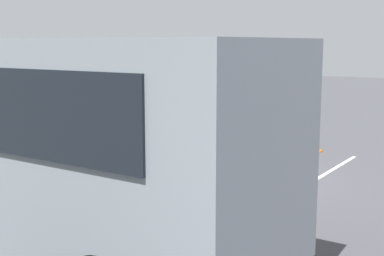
# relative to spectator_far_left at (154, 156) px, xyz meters

# --- Properties ---
(ground_plane) EXTENTS (80.00, 80.00, 0.00)m
(ground_plane) POSITION_rel_spectator_far_left_xyz_m (-0.29, -2.68, -1.01)
(ground_plane) COLOR #424247
(spectator_far_left) EXTENTS (0.58, 0.33, 1.71)m
(spectator_far_left) POSITION_rel_spectator_far_left_xyz_m (0.00, 0.00, 0.00)
(spectator_far_left) COLOR black
(spectator_far_left) RESTS_ON ground_plane
(spectator_left) EXTENTS (0.57, 0.33, 1.74)m
(spectator_left) POSITION_rel_spectator_far_left_xyz_m (1.36, -0.42, 0.02)
(spectator_left) COLOR black
(spectator_left) RESTS_ON ground_plane
(spectator_centre) EXTENTS (0.58, 0.36, 1.82)m
(spectator_centre) POSITION_rel_spectator_far_left_xyz_m (2.45, -0.37, 0.09)
(spectator_centre) COLOR black
(spectator_centre) RESTS_ON ground_plane
(parked_motorcycle_silver) EXTENTS (2.04, 0.62, 0.99)m
(parked_motorcycle_silver) POSITION_rel_spectator_far_left_xyz_m (0.36, 0.59, -0.53)
(parked_motorcycle_silver) COLOR black
(parked_motorcycle_silver) RESTS_ON ground_plane
(stunt_motorcycle) EXTENTS (2.02, 0.64, 1.69)m
(stunt_motorcycle) POSITION_rel_spectator_far_left_xyz_m (0.87, -6.11, -0.01)
(stunt_motorcycle) COLOR black
(stunt_motorcycle) RESTS_ON ground_plane
(traffic_cone) EXTENTS (0.34, 0.34, 0.63)m
(traffic_cone) POSITION_rel_spectator_far_left_xyz_m (-0.77, -6.94, -0.71)
(traffic_cone) COLOR orange
(traffic_cone) RESTS_ON ground_plane
(bay_line_b) EXTENTS (0.13, 4.80, 0.01)m
(bay_line_b) POSITION_rel_spectator_far_left_xyz_m (-1.95, -4.41, -1.01)
(bay_line_b) COLOR white
(bay_line_b) RESTS_ON ground_plane
(bay_line_c) EXTENTS (0.12, 3.94, 0.01)m
(bay_line_c) POSITION_rel_spectator_far_left_xyz_m (0.61, -4.41, -1.01)
(bay_line_c) COLOR white
(bay_line_c) RESTS_ON ground_plane
(bay_line_d) EXTENTS (0.12, 4.70, 0.01)m
(bay_line_d) POSITION_rel_spectator_far_left_xyz_m (3.18, -4.41, -1.01)
(bay_line_d) COLOR white
(bay_line_d) RESTS_ON ground_plane
(bay_line_e) EXTENTS (0.12, 4.39, 0.01)m
(bay_line_e) POSITION_rel_spectator_far_left_xyz_m (5.74, -4.41, -1.01)
(bay_line_e) COLOR white
(bay_line_e) RESTS_ON ground_plane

